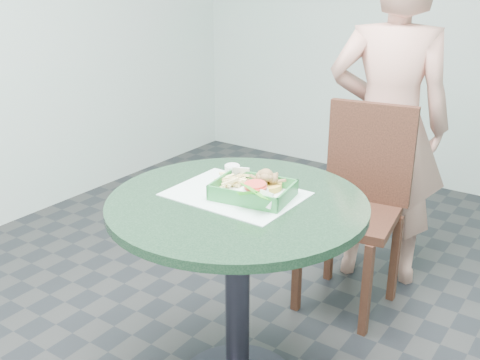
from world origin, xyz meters
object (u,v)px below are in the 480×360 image
Objects in this scene: crab_sandwich at (268,186)px; sauce_ramekin at (239,173)px; diner_person at (388,119)px; food_basket at (253,199)px; cafe_table at (237,251)px; dining_chair at (359,194)px.

sauce_ramekin is (-0.15, 0.05, -0.00)m from crab_sandwich.
diner_person is 1.07m from food_basket.
diner_person reaches higher than cafe_table.
crab_sandwich is (0.02, 0.06, 0.03)m from food_basket.
diner_person is 0.98m from sauce_ramekin.
sauce_ramekin is at bearing 140.80° from food_basket.
diner_person is 1.01m from crab_sandwich.
sauce_ramekin is at bearing 162.31° from crab_sandwich.
cafe_table is 0.19m from food_basket.
food_basket is 0.17m from sauce_ramekin.
dining_chair is at bearing 70.76° from diner_person.
dining_chair is 0.75m from sauce_ramekin.
crab_sandwich is (0.06, 0.10, 0.22)m from cafe_table.
crab_sandwich reaches higher than sauce_ramekin.
dining_chair is 0.40m from diner_person.
sauce_ramekin is (-0.13, 0.11, 0.03)m from food_basket.
dining_chair reaches higher than food_basket.
dining_chair reaches higher than sauce_ramekin.
diner_person is at bearing 87.95° from crab_sandwich.
dining_chair is 0.77m from crab_sandwich.
dining_chair is at bearing 85.97° from food_basket.
crab_sandwich reaches higher than cafe_table.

